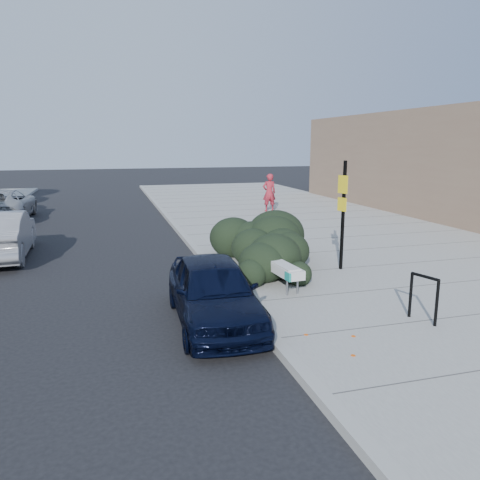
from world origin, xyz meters
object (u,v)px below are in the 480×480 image
at_px(bike_rack, 424,294).
at_px(suv_silver, 3,205).
at_px(sedan_navy, 214,291).
at_px(wagon_silver, 0,235).
at_px(sign_post, 343,209).
at_px(bench, 277,266).
at_px(pedestrian, 269,193).

distance_m(bike_rack, suv_silver, 19.84).
xyz_separation_m(bike_rack, suv_silver, (-10.57, 16.79, 0.02)).
relative_size(bike_rack, sedan_navy, 0.24).
bearing_deg(wagon_silver, suv_silver, -81.91).
distance_m(sign_post, sedan_navy, 5.01).
bearing_deg(bench, sign_post, 17.50).
distance_m(sedan_navy, suv_silver, 16.76).
xyz_separation_m(bench, suv_silver, (-8.65, 13.79, 0.09)).
distance_m(bench, wagon_silver, 9.11).
bearing_deg(bench, sedan_navy, -146.65).
height_order(bench, sign_post, sign_post).
bearing_deg(wagon_silver, pedestrian, -151.76).
bearing_deg(sign_post, pedestrian, 64.30).
height_order(bike_rack, pedestrian, pedestrian).
height_order(bike_rack, wagon_silver, wagon_silver).
relative_size(sign_post, suv_silver, 0.56).
bearing_deg(sign_post, suv_silver, 113.95).
height_order(sign_post, sedan_navy, sign_post).
xyz_separation_m(wagon_silver, suv_silver, (-1.45, 8.21, -0.02)).
bearing_deg(sign_post, wagon_silver, 137.52).
bearing_deg(suv_silver, bike_rack, 123.12).
xyz_separation_m(sedan_navy, suv_silver, (-6.70, 15.37, 0.06)).
bearing_deg(wagon_silver, bench, 140.29).
bearing_deg(pedestrian, sedan_navy, 67.04).
distance_m(bike_rack, pedestrian, 15.29).
relative_size(sedan_navy, pedestrian, 2.07).
bearing_deg(suv_silver, pedestrian, 173.53).
distance_m(sign_post, suv_silver, 16.86).
height_order(bench, wagon_silver, wagon_silver).
height_order(bench, suv_silver, suv_silver).
bearing_deg(wagon_silver, sign_post, 151.89).
height_order(sedan_navy, pedestrian, pedestrian).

